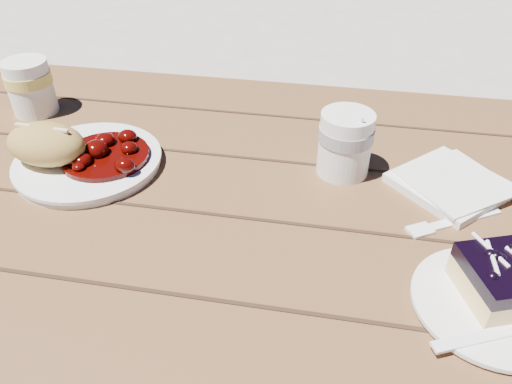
% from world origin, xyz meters
% --- Properties ---
extents(picnic_table, '(2.00, 1.55, 0.75)m').
position_xyz_m(picnic_table, '(0.00, -0.00, 0.59)').
color(picnic_table, brown).
rests_on(picnic_table, ground).
extents(main_plate, '(0.24, 0.24, 0.02)m').
position_xyz_m(main_plate, '(-0.48, 0.01, 0.76)').
color(main_plate, white).
rests_on(main_plate, picnic_table).
extents(goulash_stew, '(0.15, 0.15, 0.04)m').
position_xyz_m(goulash_stew, '(-0.45, 0.01, 0.79)').
color(goulash_stew, '#3C0402').
rests_on(goulash_stew, main_plate).
extents(bread_roll, '(0.14, 0.10, 0.07)m').
position_xyz_m(bread_roll, '(-0.53, -0.01, 0.80)').
color(bread_roll, '#AA8941').
rests_on(bread_roll, main_plate).
extents(dessert_plate, '(0.18, 0.18, 0.01)m').
position_xyz_m(dessert_plate, '(0.13, -0.19, 0.76)').
color(dessert_plate, white).
rests_on(dessert_plate, picnic_table).
extents(blueberry_cake, '(0.12, 0.12, 0.05)m').
position_xyz_m(blueberry_cake, '(0.14, -0.18, 0.79)').
color(blueberry_cake, '#FAD888').
rests_on(blueberry_cake, dessert_plate).
extents(fork_dessert, '(0.16, 0.09, 0.00)m').
position_xyz_m(fork_dessert, '(0.11, -0.25, 0.76)').
color(fork_dessert, white).
rests_on(fork_dessert, dessert_plate).
extents(coffee_cup, '(0.08, 0.08, 0.11)m').
position_xyz_m(coffee_cup, '(-0.06, 0.07, 0.80)').
color(coffee_cup, white).
rests_on(coffee_cup, picnic_table).
extents(napkin_stack, '(0.21, 0.21, 0.01)m').
position_xyz_m(napkin_stack, '(0.12, 0.05, 0.76)').
color(napkin_stack, white).
rests_on(napkin_stack, picnic_table).
extents(fork_table, '(0.15, 0.10, 0.00)m').
position_xyz_m(fork_table, '(0.13, -0.03, 0.75)').
color(fork_table, white).
rests_on(fork_table, picnic_table).
extents(second_cup, '(0.08, 0.08, 0.11)m').
position_xyz_m(second_cup, '(-0.67, 0.17, 0.80)').
color(second_cup, white).
rests_on(second_cup, picnic_table).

